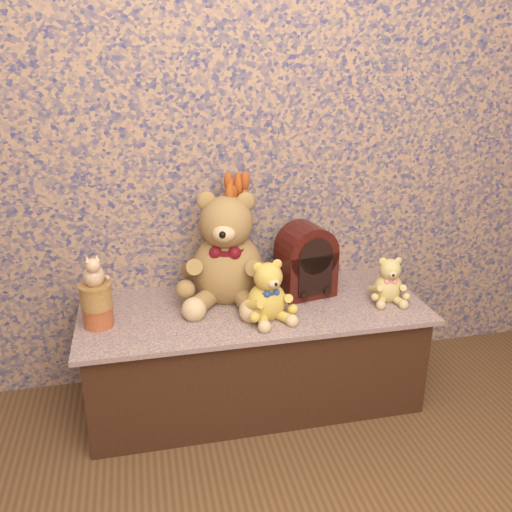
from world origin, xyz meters
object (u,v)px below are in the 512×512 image
Objects in this scene: teddy_small at (389,277)px; cathedral_radio at (306,259)px; cat_figurine at (93,269)px; teddy_large at (227,242)px; ceramic_vase at (236,273)px; biscuit_tin_lower at (98,316)px; teddy_medium at (267,287)px.

cathedral_radio reaches higher than teddy_small.
cathedral_radio is at bearing -0.87° from cat_figurine.
teddy_large is 0.17m from ceramic_vase.
biscuit_tin_lower is (-0.86, -0.11, -0.12)m from cathedral_radio.
cat_figurine is (-1.18, 0.02, 0.13)m from teddy_small.
teddy_medium is at bearing -6.01° from biscuit_tin_lower.
teddy_small is 0.35m from cathedral_radio.
teddy_large is at bearing 163.32° from cathedral_radio.
teddy_small is at bearing -9.52° from cat_figurine.
teddy_large reaches higher than cat_figurine.
teddy_medium is at bearing -164.89° from teddy_small.
biscuit_tin_lower is at bearing 176.46° from cathedral_radio.
biscuit_tin_lower is (-1.18, 0.02, -0.06)m from teddy_small.
ceramic_vase is 1.41× the size of cat_figurine.
teddy_medium is 0.65m from biscuit_tin_lower.
ceramic_vase is (-0.61, 0.21, -0.01)m from teddy_small.
teddy_large is at bearing 15.50° from biscuit_tin_lower.
teddy_medium is at bearing -45.59° from teddy_large.
teddy_large is 2.74× the size of ceramic_vase.
cat_figurine reaches higher than teddy_small.
cat_figurine is (-0.86, -0.11, 0.08)m from cathedral_radio.
cat_figurine reaches higher than ceramic_vase.
cat_figurine reaches higher than teddy_medium.
teddy_large is 0.69m from teddy_small.
teddy_medium is 1.25× the size of teddy_small.
cat_figurine is (-0.53, -0.15, -0.01)m from teddy_large.
cat_figurine is at bearing 0.00° from biscuit_tin_lower.
teddy_large is at bearing 7.09° from cat_figurine.
ceramic_vase reaches higher than biscuit_tin_lower.
teddy_small is (0.65, -0.17, -0.15)m from teddy_large.
ceramic_vase is at bearing 58.87° from teddy_large.
cathedral_radio is 1.72× the size of ceramic_vase.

